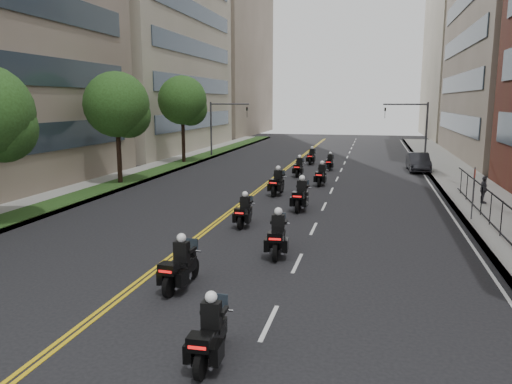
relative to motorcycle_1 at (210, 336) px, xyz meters
The scene contains 21 objects.
sidewalk_right 24.28m from the motorcycle_1, 66.53° to the left, with size 4.00×90.00×0.15m, color gray.
sidewalk_left 26.48m from the motorcycle_1, 122.78° to the left, with size 4.00×90.00×0.15m, color gray.
grass_strip 26.06m from the motorcycle_1, 121.30° to the left, with size 2.00×90.00×0.04m, color #223E16.
building_right_far 78.64m from the motorcycle_1, 75.71° to the left, with size 15.00×28.00×26.00m, color gray.
building_left_mid 53.92m from the motorcycle_1, 118.24° to the left, with size 16.11×28.00×34.00m.
building_left_far 80.06m from the motorcycle_1, 107.92° to the left, with size 16.00×28.00×26.00m, color #796A58.
street_trees 21.24m from the motorcycle_1, 130.14° to the left, with size 4.40×38.40×7.98m.
traffic_signal_right 40.03m from the motorcycle_1, 79.60° to the left, with size 4.09×0.20×5.60m.
traffic_signal_left 41.13m from the motorcycle_1, 106.82° to the left, with size 4.09×0.20×5.60m.
motorcycle_1 is the anchor object (origin of this frame).
motorcycle_2 4.64m from the motorcycle_1, 119.68° to the left, with size 0.62×2.34×1.72m.
motorcycle_3 8.03m from the motorcycle_1, 89.98° to the left, with size 0.65×2.45×1.81m.
motorcycle_4 12.27m from the motorcycle_1, 100.90° to the left, with size 0.50×2.19×1.62m.
motorcycle_5 16.01m from the motorcycle_1, 90.85° to the left, with size 0.64×2.53×1.86m.
motorcycle_6 20.21m from the motorcycle_1, 96.47° to the left, with size 0.66×2.43×1.80m.
motorcycle_7 24.22m from the motorcycle_1, 89.99° to the left, with size 0.62×2.28×1.68m.
motorcycle_8 28.02m from the motorcycle_1, 94.26° to the left, with size 0.54×2.24×1.65m.
motorcycle_9 32.05m from the motorcycle_1, 90.14° to the left, with size 0.54×2.08×1.54m.
motorcycle_10 35.65m from the motorcycle_1, 93.26° to the left, with size 0.58×2.23×1.65m.
parked_sedan 33.79m from the motorcycle_1, 77.93° to the left, with size 1.59×4.57×1.51m, color black.
pedestrian_c 21.55m from the motorcycle_1, 64.18° to the left, with size 0.89×0.37×1.52m, color #3D3C43.
Camera 1 is at (5.63, -6.96, 5.72)m, focal length 35.00 mm.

